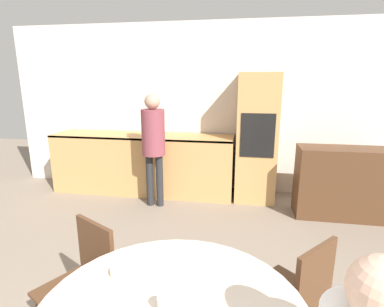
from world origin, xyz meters
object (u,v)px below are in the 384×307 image
(oven_unit, at_px, (256,138))
(person_standing, at_px, (153,138))
(sideboard, at_px, (344,183))
(cup, at_px, (165,306))
(chair_far_left, at_px, (85,277))
(chair_far_right, at_px, (298,292))
(bowl_near, at_px, (123,271))

(oven_unit, xyz_separation_m, person_standing, (-1.40, -0.50, 0.05))
(sideboard, distance_m, cup, 3.29)
(chair_far_left, xyz_separation_m, cup, (0.70, -0.52, 0.32))
(oven_unit, height_order, chair_far_right, oven_unit)
(person_standing, bearing_deg, cup, -72.14)
(chair_far_right, bearing_deg, person_standing, -102.05)
(sideboard, bearing_deg, cup, -119.48)
(oven_unit, bearing_deg, sideboard, -21.35)
(oven_unit, xyz_separation_m, cup, (-0.50, -3.29, -0.13))
(chair_far_left, relative_size, bowl_near, 6.35)
(cup, bearing_deg, chair_far_left, 143.44)
(person_standing, xyz_separation_m, cup, (0.90, -2.78, -0.19))
(cup, bearing_deg, sideboard, 60.52)
(oven_unit, bearing_deg, chair_far_right, -86.18)
(chair_far_left, relative_size, person_standing, 0.53)
(sideboard, distance_m, bowl_near, 3.26)
(sideboard, height_order, bowl_near, sideboard)
(chair_far_right, bearing_deg, bowl_near, -26.40)
(bowl_near, bearing_deg, chair_far_right, 21.53)
(oven_unit, relative_size, cup, 23.45)
(oven_unit, bearing_deg, cup, -98.61)
(cup, relative_size, bowl_near, 0.60)
(chair_far_right, xyz_separation_m, cup, (-0.68, -0.61, 0.32))
(chair_far_left, height_order, bowl_near, chair_far_left)
(cup, bearing_deg, oven_unit, 81.39)
(chair_far_right, relative_size, bowl_near, 6.35)
(oven_unit, distance_m, sideboard, 1.28)
(sideboard, distance_m, person_standing, 2.56)
(bowl_near, bearing_deg, sideboard, 54.09)
(oven_unit, xyz_separation_m, sideboard, (1.11, -0.44, -0.47))
(cup, distance_m, bowl_near, 0.37)
(person_standing, relative_size, bowl_near, 12.02)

